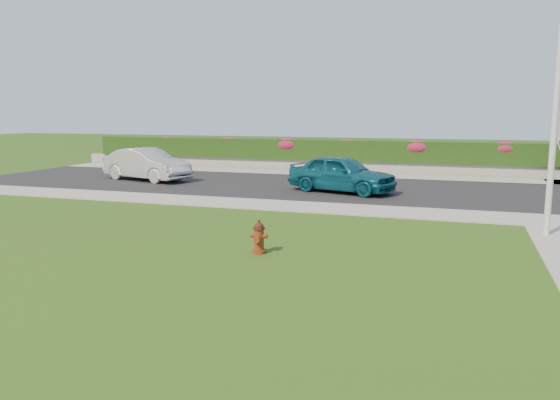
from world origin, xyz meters
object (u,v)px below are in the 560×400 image
(fire_hydrant, at_px, (259,238))
(sedan_teal, at_px, (342,174))
(utility_pole, at_px, (554,133))
(sedan_silver, at_px, (147,164))

(fire_hydrant, xyz_separation_m, sedan_teal, (-0.17, 9.88, 0.42))
(sedan_teal, xyz_separation_m, utility_pole, (6.70, -5.90, 1.90))
(sedan_teal, relative_size, utility_pole, 0.81)
(fire_hydrant, bearing_deg, sedan_silver, 128.94)
(sedan_teal, distance_m, sedan_silver, 9.55)
(fire_hydrant, height_order, sedan_silver, sedan_silver)
(sedan_teal, xyz_separation_m, sedan_silver, (-9.50, 0.92, 0.00))
(utility_pole, bearing_deg, fire_hydrant, -148.64)
(fire_hydrant, bearing_deg, sedan_teal, 88.08)
(fire_hydrant, relative_size, utility_pole, 0.14)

